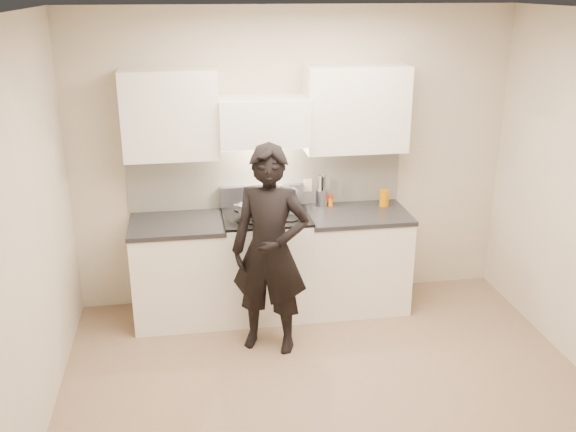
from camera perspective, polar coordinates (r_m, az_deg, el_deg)
The scene contains 11 objects.
ground_plane at distance 4.89m, azimuth 3.99°, elevation -15.88°, with size 4.00×4.00×0.00m, color #846A54.
room_shell at distance 4.50m, azimuth 2.70°, elevation 3.63°, with size 4.04×3.54×2.70m.
stove at distance 5.83m, azimuth -1.92°, elevation -4.21°, with size 0.76×0.65×0.96m.
counter_right at distance 5.99m, azimuth 6.00°, elevation -3.79°, with size 0.92×0.67×0.92m.
counter_left at distance 5.80m, azimuth -9.61°, elevation -4.78°, with size 0.82×0.67×0.92m.
wok at distance 5.77m, azimuth -0.90°, elevation 1.75°, with size 0.37×0.45×0.30m.
stock_pot at distance 5.47m, azimuth -3.36°, elevation 0.36°, with size 0.28×0.27×0.14m.
utensil_crock at distance 5.93m, azimuth 3.00°, elevation 1.74°, with size 0.11×0.11×0.29m.
spice_jar at distance 5.94m, azimuth 3.82°, elevation 1.37°, with size 0.05×0.05×0.10m.
oil_glass at distance 5.99m, azimuth 8.56°, elevation 1.60°, with size 0.09×0.09×0.15m.
person at distance 5.11m, azimuth -1.61°, elevation -3.11°, with size 0.63×0.41×1.72m, color black.
Camera 1 is at (-0.95, -3.85, 2.86)m, focal length 40.00 mm.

